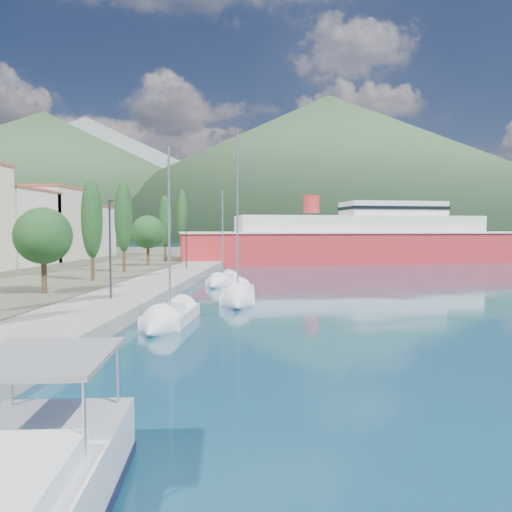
{
  "coord_description": "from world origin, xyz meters",
  "views": [
    {
      "loc": [
        1.49,
        -14.91,
        5.02
      ],
      "look_at": [
        0.0,
        14.0,
        3.5
      ],
      "focal_mm": 35.0,
      "sensor_mm": 36.0,
      "label": 1
    }
  ],
  "objects": [
    {
      "name": "ground",
      "position": [
        0.0,
        120.0,
        0.0
      ],
      "size": [
        1400.0,
        1400.0,
        0.0
      ],
      "primitive_type": "plane",
      "color": "navy"
    },
    {
      "name": "quay",
      "position": [
        -9.0,
        26.0,
        0.4
      ],
      "size": [
        5.0,
        88.0,
        0.8
      ],
      "primitive_type": "cube",
      "color": "gray",
      "rests_on": "ground"
    },
    {
      "name": "hills_far",
      "position": [
        138.59,
        618.73,
        77.39
      ],
      "size": [
        1480.0,
        900.0,
        180.0
      ],
      "color": "slate",
      "rests_on": "ground"
    },
    {
      "name": "hills_near",
      "position": [
        98.04,
        372.5,
        49.18
      ],
      "size": [
        1010.0,
        520.0,
        115.0
      ],
      "color": "#2F4B2D",
      "rests_on": "ground"
    },
    {
      "name": "tree_row",
      "position": [
        -14.59,
        31.76,
        5.82
      ],
      "size": [
        3.97,
        63.74,
        10.86
      ],
      "color": "#47301E",
      "rests_on": "land_strip"
    },
    {
      "name": "lamp_posts",
      "position": [
        -9.0,
        15.69,
        4.08
      ],
      "size": [
        0.15,
        47.43,
        6.06
      ],
      "color": "#2D2D33",
      "rests_on": "quay"
    },
    {
      "name": "sailboat_near",
      "position": [
        -4.56,
        10.14,
        0.28
      ],
      "size": [
        2.31,
        7.22,
        10.31
      ],
      "color": "silver",
      "rests_on": "ground"
    },
    {
      "name": "sailboat_mid",
      "position": [
        -1.53,
        18.82,
        0.31
      ],
      "size": [
        3.04,
        9.19,
        13.01
      ],
      "color": "silver",
      "rests_on": "ground"
    },
    {
      "name": "sailboat_far",
      "position": [
        -4.12,
        29.36,
        0.27
      ],
      "size": [
        3.01,
        6.71,
        9.52
      ],
      "color": "silver",
      "rests_on": "ground"
    },
    {
      "name": "ferry",
      "position": [
        13.38,
        62.01,
        3.26
      ],
      "size": [
        55.08,
        22.99,
        10.7
      ],
      "color": "red",
      "rests_on": "ground"
    }
  ]
}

